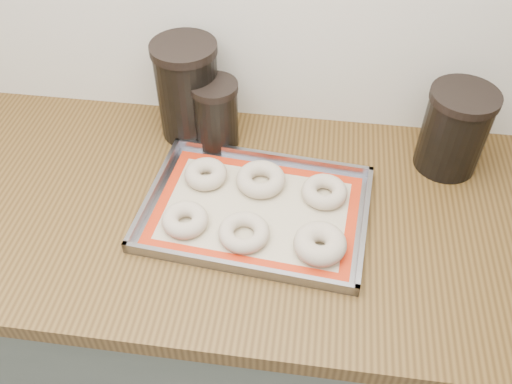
# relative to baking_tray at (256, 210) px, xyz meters

# --- Properties ---
(cabinet) EXTENTS (3.00, 0.65, 0.86)m
(cabinet) POSITION_rel_baking_tray_xyz_m (0.09, 0.01, -0.48)
(cabinet) COLOR #5B6357
(cabinet) RESTS_ON floor
(countertop) EXTENTS (3.06, 0.68, 0.04)m
(countertop) POSITION_rel_baking_tray_xyz_m (0.09, 0.01, -0.03)
(countertop) COLOR brown
(countertop) RESTS_ON cabinet
(baking_tray) EXTENTS (0.49, 0.37, 0.03)m
(baking_tray) POSITION_rel_baking_tray_xyz_m (0.00, 0.00, 0.00)
(baking_tray) COLOR gray
(baking_tray) RESTS_ON countertop
(baking_mat) EXTENTS (0.44, 0.33, 0.00)m
(baking_mat) POSITION_rel_baking_tray_xyz_m (-0.00, 0.00, -0.00)
(baking_mat) COLOR #C6B793
(baking_mat) RESTS_ON baking_tray
(bagel_front_left) EXTENTS (0.11, 0.11, 0.03)m
(bagel_front_left) POSITION_rel_baking_tray_xyz_m (-0.14, -0.06, 0.01)
(bagel_front_left) COLOR #BFAD94
(bagel_front_left) RESTS_ON baking_mat
(bagel_front_mid) EXTENTS (0.13, 0.13, 0.03)m
(bagel_front_mid) POSITION_rel_baking_tray_xyz_m (-0.01, -0.08, 0.01)
(bagel_front_mid) COLOR #BFAD94
(bagel_front_mid) RESTS_ON baking_mat
(bagel_front_right) EXTENTS (0.12, 0.12, 0.04)m
(bagel_front_right) POSITION_rel_baking_tray_xyz_m (0.14, -0.09, 0.02)
(bagel_front_right) COLOR #BFAD94
(bagel_front_right) RESTS_ON baking_mat
(bagel_back_left) EXTENTS (0.12, 0.12, 0.03)m
(bagel_back_left) POSITION_rel_baking_tray_xyz_m (-0.12, 0.08, 0.02)
(bagel_back_left) COLOR #BFAD94
(bagel_back_left) RESTS_ON baking_mat
(bagel_back_mid) EXTENTS (0.12, 0.12, 0.03)m
(bagel_back_mid) POSITION_rel_baking_tray_xyz_m (0.00, 0.08, 0.02)
(bagel_back_mid) COLOR #BFAD94
(bagel_back_mid) RESTS_ON baking_mat
(bagel_back_right) EXTENTS (0.12, 0.12, 0.03)m
(bagel_back_right) POSITION_rel_baking_tray_xyz_m (0.14, 0.06, 0.01)
(bagel_back_right) COLOR #BFAD94
(bagel_back_right) RESTS_ON baking_mat
(canister_left) EXTENTS (0.15, 0.15, 0.24)m
(canister_left) POSITION_rel_baking_tray_xyz_m (-0.19, 0.25, 0.11)
(canister_left) COLOR black
(canister_left) RESTS_ON countertop
(canister_mid) EXTENTS (0.11, 0.11, 0.17)m
(canister_mid) POSITION_rel_baking_tray_xyz_m (-0.12, 0.21, 0.08)
(canister_mid) COLOR black
(canister_mid) RESTS_ON countertop
(canister_right) EXTENTS (0.15, 0.15, 0.20)m
(canister_right) POSITION_rel_baking_tray_xyz_m (0.41, 0.21, 0.09)
(canister_right) COLOR black
(canister_right) RESTS_ON countertop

